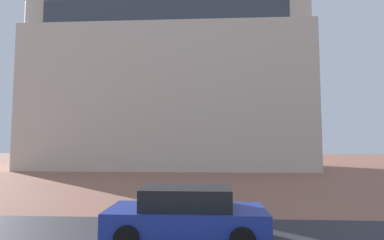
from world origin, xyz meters
name	(u,v)px	position (x,y,z in m)	size (l,w,h in m)	color
ground_plane	(178,232)	(0.00, 10.00, 0.00)	(120.00, 120.00, 0.00)	#93604C
landmark_building	(173,83)	(-2.90, 32.59, 9.09)	(28.52, 10.78, 30.82)	beige
car_blue	(187,215)	(0.32, 9.26, 0.70)	(4.32, 2.00, 1.46)	#23389E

